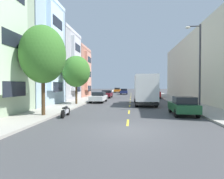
{
  "coord_description": "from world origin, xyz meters",
  "views": [
    {
      "loc": [
        0.27,
        -10.66,
        2.42
      ],
      "look_at": [
        -3.87,
        29.97,
        1.45
      ],
      "focal_mm": 31.73,
      "sensor_mm": 36.0,
      "label": 1
    }
  ],
  "objects": [
    {
      "name": "parked_sedan_white",
      "position": [
        -4.3,
        16.22,
        0.75
      ],
      "size": [
        1.87,
        4.53,
        1.43
      ],
      "color": "silver",
      "rests_on": "ground_plane"
    },
    {
      "name": "townhouse_third_dove_grey",
      "position": [
        -15.46,
        19.51,
        5.24
      ],
      "size": [
        14.34,
        8.16,
        10.89
      ],
      "color": "#A8A8AD",
      "rests_on": "ground_plane"
    },
    {
      "name": "parked_motorcycle",
      "position": [
        -4.75,
        3.85,
        0.41
      ],
      "size": [
        0.62,
        2.05,
        0.9
      ],
      "color": "black",
      "rests_on": "ground_plane"
    },
    {
      "name": "moving_navy_sedan",
      "position": [
        -1.8,
        39.88,
        0.75
      ],
      "size": [
        1.8,
        4.5,
        1.43
      ],
      "color": "navy",
      "rests_on": "ground_plane"
    },
    {
      "name": "apartment_block_opposite",
      "position": [
        13.7,
        20.0,
        5.03
      ],
      "size": [
        10.0,
        36.0,
        10.06
      ],
      "primitive_type": "cube",
      "color": "beige",
      "rests_on": "ground_plane"
    },
    {
      "name": "ground_plane",
      "position": [
        0.0,
        30.0,
        0.0
      ],
      "size": [
        160.0,
        160.0,
        0.0
      ],
      "primitive_type": "plane",
      "color": "#424244"
    },
    {
      "name": "lane_centerline_dashes",
      "position": [
        0.0,
        24.5,
        0.0
      ],
      "size": [
        0.14,
        47.2,
        0.01
      ],
      "color": "yellow",
      "rests_on": "ground_plane"
    },
    {
      "name": "sidewalk_right",
      "position": [
        7.1,
        28.0,
        0.07
      ],
      "size": [
        3.2,
        120.0,
        0.14
      ],
      "primitive_type": "cube",
      "color": "#A39E93",
      "rests_on": "ground_plane"
    },
    {
      "name": "parked_pickup_silver",
      "position": [
        4.24,
        44.19,
        0.83
      ],
      "size": [
        2.12,
        5.35,
        1.73
      ],
      "color": "#B2B5BA",
      "rests_on": "ground_plane"
    },
    {
      "name": "parked_sedan_burgundy",
      "position": [
        -4.41,
        25.59,
        0.75
      ],
      "size": [
        1.83,
        4.51,
        1.43
      ],
      "color": "maroon",
      "rests_on": "ground_plane"
    },
    {
      "name": "sidewalk_left",
      "position": [
        -7.1,
        28.0,
        0.07
      ],
      "size": [
        3.2,
        120.0,
        0.14
      ],
      "primitive_type": "cube",
      "color": "#A39E93",
      "rests_on": "ground_plane"
    },
    {
      "name": "street_tree_second",
      "position": [
        -6.4,
        12.5,
        4.01
      ],
      "size": [
        3.34,
        3.34,
        5.75
      ],
      "color": "#47331E",
      "rests_on": "sidewalk_left"
    },
    {
      "name": "townhouse_second_powder_blue",
      "position": [
        -14.57,
        11.16,
        6.08
      ],
      "size": [
        12.55,
        8.16,
        12.55
      ],
      "color": "#9EB7CC",
      "rests_on": "ground_plane"
    },
    {
      "name": "parked_wagon_orange",
      "position": [
        -4.38,
        51.63,
        0.8
      ],
      "size": [
        1.86,
        4.72,
        1.5
      ],
      "color": "orange",
      "rests_on": "ground_plane"
    },
    {
      "name": "parked_suv_red",
      "position": [
        4.22,
        26.07,
        0.99
      ],
      "size": [
        1.96,
        4.81,
        1.93
      ],
      "color": "#AD1E1E",
      "rests_on": "ground_plane"
    },
    {
      "name": "delivery_box_truck",
      "position": [
        1.8,
        13.38,
        1.99
      ],
      "size": [
        2.48,
        7.68,
        3.57
      ],
      "color": "white",
      "rests_on": "ground_plane"
    },
    {
      "name": "street_lamp",
      "position": [
        5.96,
        7.14,
        4.44
      ],
      "size": [
        1.35,
        0.28,
        7.49
      ],
      "color": "#38383D",
      "rests_on": "sidewalk_right"
    },
    {
      "name": "parked_hatchback_forest",
      "position": [
        4.33,
        5.55,
        0.76
      ],
      "size": [
        1.82,
        4.03,
        1.5
      ],
      "color": "#194C28",
      "rests_on": "ground_plane"
    },
    {
      "name": "townhouse_fourth_terracotta",
      "position": [
        -15.31,
        27.87,
        4.74
      ],
      "size": [
        14.04,
        8.16,
        9.9
      ],
      "color": "#B27560",
      "rests_on": "ground_plane"
    },
    {
      "name": "parked_hatchback_champagne",
      "position": [
        4.49,
        50.51,
        0.76
      ],
      "size": [
        1.83,
        4.04,
        1.5
      ],
      "color": "tan",
      "rests_on": "ground_plane"
    },
    {
      "name": "street_tree_nearest",
      "position": [
        -6.4,
        3.63,
        4.69
      ],
      "size": [
        3.41,
        3.41,
        6.74
      ],
      "color": "#47331E",
      "rests_on": "sidewalk_left"
    }
  ]
}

